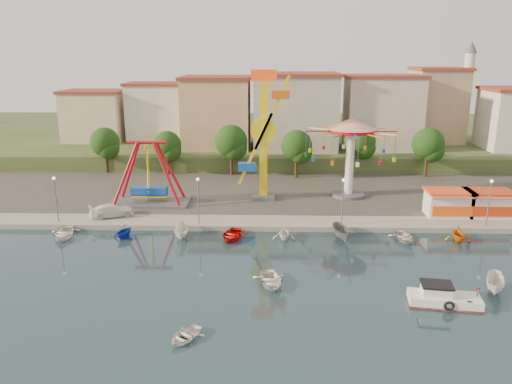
{
  "coord_description": "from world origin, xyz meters",
  "views": [
    {
      "loc": [
        -0.2,
        -39.92,
        19.24
      ],
      "look_at": [
        -1.6,
        14.0,
        4.0
      ],
      "focal_mm": 35.0,
      "sensor_mm": 36.0,
      "label": 1
    }
  ],
  "objects_px": {
    "pirate_ship_ride": "(148,174)",
    "wave_swinger": "(351,140)",
    "van": "(112,210)",
    "cabin_motorboat": "(442,299)",
    "kamikaze_tower": "(265,139)",
    "skiff": "(495,284)",
    "rowboat_a": "(271,280)"
  },
  "relations": [
    {
      "from": "wave_swinger",
      "to": "kamikaze_tower",
      "type": "bearing_deg",
      "value": -172.34
    },
    {
      "from": "skiff",
      "to": "van",
      "type": "height_order",
      "value": "van"
    },
    {
      "from": "rowboat_a",
      "to": "skiff",
      "type": "bearing_deg",
      "value": -12.35
    },
    {
      "from": "pirate_ship_ride",
      "to": "rowboat_a",
      "type": "relative_size",
      "value": 2.57
    },
    {
      "from": "rowboat_a",
      "to": "cabin_motorboat",
      "type": "bearing_deg",
      "value": -22.85
    },
    {
      "from": "pirate_ship_ride",
      "to": "skiff",
      "type": "relative_size",
      "value": 2.68
    },
    {
      "from": "pirate_ship_ride",
      "to": "cabin_motorboat",
      "type": "distance_m",
      "value": 38.18
    },
    {
      "from": "rowboat_a",
      "to": "skiff",
      "type": "xyz_separation_m",
      "value": [
        18.58,
        -0.89,
        0.32
      ]
    },
    {
      "from": "van",
      "to": "cabin_motorboat",
      "type": "bearing_deg",
      "value": -145.89
    },
    {
      "from": "skiff",
      "to": "wave_swinger",
      "type": "bearing_deg",
      "value": 130.4
    },
    {
      "from": "pirate_ship_ride",
      "to": "skiff",
      "type": "xyz_separation_m",
      "value": [
        33.93,
        -22.42,
        -3.67
      ]
    },
    {
      "from": "pirate_ship_ride",
      "to": "kamikaze_tower",
      "type": "height_order",
      "value": "kamikaze_tower"
    },
    {
      "from": "pirate_ship_ride",
      "to": "kamikaze_tower",
      "type": "relative_size",
      "value": 0.61
    },
    {
      "from": "pirate_ship_ride",
      "to": "wave_swinger",
      "type": "distance_m",
      "value": 26.29
    },
    {
      "from": "cabin_motorboat",
      "to": "skiff",
      "type": "xyz_separation_m",
      "value": [
        5.08,
        2.29,
        0.21
      ]
    },
    {
      "from": "wave_swinger",
      "to": "rowboat_a",
      "type": "distance_m",
      "value": 28.48
    },
    {
      "from": "pirate_ship_ride",
      "to": "van",
      "type": "distance_m",
      "value": 7.04
    },
    {
      "from": "pirate_ship_ride",
      "to": "wave_swinger",
      "type": "relative_size",
      "value": 0.86
    },
    {
      "from": "kamikaze_tower",
      "to": "skiff",
      "type": "relative_size",
      "value": 4.41
    },
    {
      "from": "pirate_ship_ride",
      "to": "cabin_motorboat",
      "type": "relative_size",
      "value": 1.76
    },
    {
      "from": "pirate_ship_ride",
      "to": "skiff",
      "type": "distance_m",
      "value": 40.83
    },
    {
      "from": "pirate_ship_ride",
      "to": "wave_swinger",
      "type": "bearing_deg",
      "value": 8.45
    },
    {
      "from": "van",
      "to": "skiff",
      "type": "bearing_deg",
      "value": -139.46
    },
    {
      "from": "pirate_ship_ride",
      "to": "kamikaze_tower",
      "type": "bearing_deg",
      "value": 9.05
    },
    {
      "from": "kamikaze_tower",
      "to": "skiff",
      "type": "distance_m",
      "value": 32.34
    },
    {
      "from": "wave_swinger",
      "to": "van",
      "type": "height_order",
      "value": "wave_swinger"
    },
    {
      "from": "kamikaze_tower",
      "to": "skiff",
      "type": "height_order",
      "value": "kamikaze_tower"
    },
    {
      "from": "kamikaze_tower",
      "to": "van",
      "type": "xyz_separation_m",
      "value": [
        -17.85,
        -7.81,
        -7.23
      ]
    },
    {
      "from": "kamikaze_tower",
      "to": "wave_swinger",
      "type": "height_order",
      "value": "kamikaze_tower"
    },
    {
      "from": "wave_swinger",
      "to": "van",
      "type": "bearing_deg",
      "value": -162.18
    },
    {
      "from": "cabin_motorboat",
      "to": "van",
      "type": "bearing_deg",
      "value": 156.63
    },
    {
      "from": "pirate_ship_ride",
      "to": "kamikaze_tower",
      "type": "distance_m",
      "value": 15.4
    }
  ]
}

